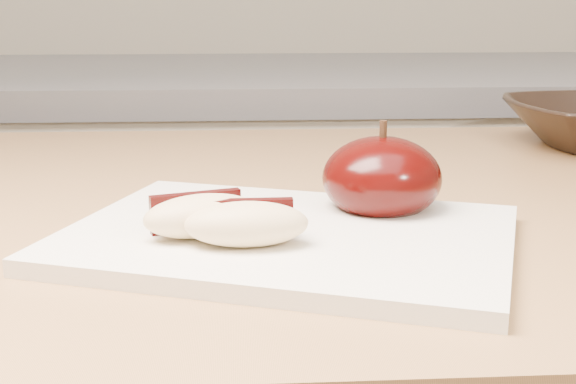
{
  "coord_description": "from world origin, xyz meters",
  "views": [
    {
      "loc": [
        0.01,
        -0.13,
        1.06
      ],
      "look_at": [
        0.04,
        0.37,
        0.94
      ],
      "focal_mm": 50.0,
      "sensor_mm": 36.0,
      "label": 1
    }
  ],
  "objects": [
    {
      "name": "cutting_board",
      "position": [
        0.04,
        0.37,
        0.91
      ],
      "size": [
        0.33,
        0.29,
        0.01
      ],
      "primitive_type": "cube",
      "rotation": [
        0.0,
        0.0,
        -0.35
      ],
      "color": "white",
      "rests_on": "island_counter"
    },
    {
      "name": "apple_wedge_b",
      "position": [
        0.01,
        0.34,
        0.92
      ],
      "size": [
        0.08,
        0.04,
        0.03
      ],
      "rotation": [
        0.0,
        0.0,
        0.02
      ],
      "color": "beige",
      "rests_on": "cutting_board"
    },
    {
      "name": "apple_half",
      "position": [
        0.11,
        0.42,
        0.93
      ],
      "size": [
        0.09,
        0.09,
        0.07
      ],
      "rotation": [
        0.0,
        0.0,
        -0.12
      ],
      "color": "black",
      "rests_on": "cutting_board"
    },
    {
      "name": "apple_wedge_a",
      "position": [
        -0.02,
        0.36,
        0.92
      ],
      "size": [
        0.08,
        0.06,
        0.03
      ],
      "rotation": [
        0.0,
        0.0,
        0.31
      ],
      "color": "beige",
      "rests_on": "cutting_board"
    },
    {
      "name": "back_cabinet",
      "position": [
        0.0,
        1.2,
        0.47
      ],
      "size": [
        2.4,
        0.62,
        0.94
      ],
      "color": "silver",
      "rests_on": "ground"
    }
  ]
}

